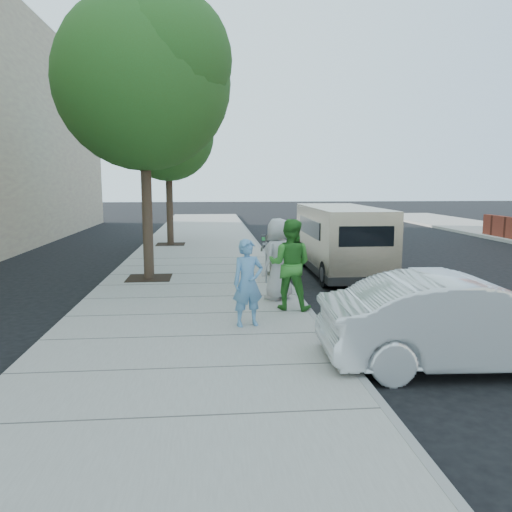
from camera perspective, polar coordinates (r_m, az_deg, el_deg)
The scene contains 12 objects.
ground at distance 11.74m, azimuth -2.22°, elevation -5.27°, with size 120.00×120.00×0.00m, color black.
sidewalk at distance 11.71m, azimuth -7.13°, elevation -4.99°, with size 5.00×60.00×0.15m, color gray.
curb_face at distance 11.88m, azimuth 4.76°, elevation -4.76°, with size 0.12×60.00×0.16m, color gray.
tree_near at distance 14.16m, azimuth -12.61°, elevation 19.51°, with size 4.62×4.60×7.53m.
tree_far at distance 21.55m, azimuth -9.92°, elevation 13.93°, with size 3.92×3.80×6.49m.
parking_meter at distance 13.03m, azimuth 1.19°, elevation 0.89°, with size 0.27×0.13×1.27m.
van at distance 15.24m, azimuth 9.60°, elevation 1.94°, with size 1.93×5.56×2.05m.
sedan at distance 8.15m, azimuth 22.83°, elevation -6.98°, with size 1.50×4.30×1.42m, color silver.
person_officer at distance 9.15m, azimuth -0.93°, elevation -3.09°, with size 0.59×0.38×1.61m, color #5B93C2.
person_green_shirt at distance 10.36m, azimuth 3.90°, elevation -0.96°, with size 0.92×0.71×1.89m, color #31822A.
person_gray_shirt at distance 11.24m, azimuth 2.56°, elevation -0.33°, with size 0.90×0.58×1.84m, color #B3B4B6.
person_striped_polo at distance 14.14m, azimuth 2.08°, elevation 0.93°, with size 0.92×0.38×1.57m, color gray.
Camera 1 is at (-0.58, -11.38, 2.79)m, focal length 35.00 mm.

